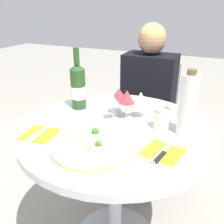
# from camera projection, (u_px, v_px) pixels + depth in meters

# --- Properties ---
(dining_table) EXTENTS (0.95, 0.95, 0.78)m
(dining_table) POSITION_uv_depth(u_px,v_px,m) (116.00, 153.00, 1.29)
(dining_table) COLOR #B2B2B7
(dining_table) RESTS_ON ground_plane
(chair_behind_diner) EXTENTS (0.39, 0.39, 0.91)m
(chair_behind_diner) POSITION_uv_depth(u_px,v_px,m) (149.00, 119.00, 2.06)
(chair_behind_diner) COLOR silver
(chair_behind_diner) RESTS_ON ground_plane
(seated_diner) EXTENTS (0.38, 0.48, 1.22)m
(seated_diner) POSITION_uv_depth(u_px,v_px,m) (144.00, 116.00, 1.90)
(seated_diner) COLOR black
(seated_diner) RESTS_ON ground_plane
(pizza_large) EXTENTS (0.36, 0.36, 0.05)m
(pizza_large) POSITION_uv_depth(u_px,v_px,m) (93.00, 145.00, 1.05)
(pizza_large) COLOR #E5C17F
(pizza_large) RESTS_ON dining_table
(wine_bottle) EXTENTS (0.09, 0.09, 0.35)m
(wine_bottle) POSITION_uv_depth(u_px,v_px,m) (78.00, 87.00, 1.40)
(wine_bottle) COLOR #23471E
(wine_bottle) RESTS_ON dining_table
(tall_carafe) EXTENTS (0.08, 0.08, 0.31)m
(tall_carafe) POSITION_uv_depth(u_px,v_px,m) (188.00, 105.00, 1.12)
(tall_carafe) COLOR silver
(tall_carafe) RESTS_ON dining_table
(sugar_shaker) EXTENTS (0.08, 0.08, 0.10)m
(sugar_shaker) POSITION_uv_depth(u_px,v_px,m) (162.00, 119.00, 1.20)
(sugar_shaker) COLOR silver
(sugar_shaker) RESTS_ON dining_table
(wine_glass_back_right) EXTENTS (0.08, 0.08, 0.14)m
(wine_glass_back_right) POSITION_uv_depth(u_px,v_px,m) (141.00, 99.00, 1.30)
(wine_glass_back_right) COLOR silver
(wine_glass_back_right) RESTS_ON dining_table
(wine_glass_front_left) EXTENTS (0.07, 0.07, 0.14)m
(wine_glass_front_left) POSITION_uv_depth(u_px,v_px,m) (113.00, 100.00, 1.27)
(wine_glass_front_left) COLOR silver
(wine_glass_front_left) RESTS_ON dining_table
(wine_glass_center) EXTENTS (0.08, 0.08, 0.16)m
(wine_glass_center) POSITION_uv_depth(u_px,v_px,m) (127.00, 97.00, 1.28)
(wine_glass_center) COLOR silver
(wine_glass_center) RESTS_ON dining_table
(wine_glass_back_left) EXTENTS (0.08, 0.08, 0.14)m
(wine_glass_back_left) POSITION_uv_depth(u_px,v_px,m) (119.00, 94.00, 1.34)
(wine_glass_back_left) COLOR silver
(wine_glass_back_left) RESTS_ON dining_table
(place_setting_left) EXTENTS (0.17, 0.19, 0.01)m
(place_setting_left) POSITION_uv_depth(u_px,v_px,m) (39.00, 134.00, 1.16)
(place_setting_left) COLOR yellow
(place_setting_left) RESTS_ON dining_table
(place_setting_right) EXTENTS (0.18, 0.19, 0.01)m
(place_setting_right) POSITION_uv_depth(u_px,v_px,m) (163.00, 152.00, 1.02)
(place_setting_right) COLOR yellow
(place_setting_right) RESTS_ON dining_table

